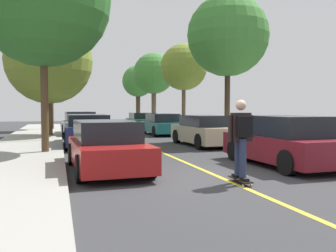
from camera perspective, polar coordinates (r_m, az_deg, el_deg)
The scene contains 18 objects.
ground at distance 8.72m, azimuth 8.46°, elevation -8.14°, with size 80.00×80.00×0.00m, color #353538.
center_line at distance 12.40m, azimuth 0.48°, elevation -4.81°, with size 0.12×39.20×0.01m, color gold.
parked_car_left_nearest at distance 9.64m, azimuth -9.68°, elevation -3.22°, with size 1.91×4.10×1.32m.
parked_car_left_near at distance 16.04m, azimuth -12.60°, elevation -0.66°, with size 2.03×4.40×1.38m.
parked_car_left_far at distance 22.14m, azimuth -13.81°, elevation 0.29°, with size 2.02×4.74×1.44m.
parked_car_right_nearest at distance 10.86m, azimuth 17.70°, elevation -2.32°, with size 1.86×4.14×1.44m.
parked_car_right_near at distance 15.97m, azimuth 5.76°, elevation -0.75°, with size 1.88×4.17×1.34m.
parked_car_right_far at distance 22.30m, azimuth -0.91°, elevation 0.24°, with size 1.91×4.12×1.31m.
parked_car_right_farthest at distance 27.77m, azimuth -4.13°, elevation 0.75°, with size 2.13×4.75×1.29m.
street_tree_left_near at distance 21.35m, azimuth -18.31°, elevation 9.78°, with size 4.78×4.78×6.54m.
street_tree_left_far at distance 27.95m, azimuth -18.03°, elevation 9.87°, with size 3.00×3.00×6.52m.
street_tree_right_nearest at distance 17.99m, azimuth 9.44°, elevation 13.90°, with size 3.90×3.90×6.94m.
street_tree_right_near at distance 23.63m, azimuth 2.51°, elevation 9.26°, with size 3.02×3.02×5.68m.
street_tree_right_far at distance 30.95m, azimuth -2.27°, elevation 8.25°, with size 3.48×3.48×6.20m.
street_tree_right_farthest at distance 37.07m, azimuth -4.77°, elevation 7.02°, with size 3.21×3.21×5.87m.
streetlamp at distance 18.11m, azimuth -18.80°, elevation 8.66°, with size 0.36×0.24×5.98m.
skateboard at distance 8.16m, azimuth 11.34°, elevation -8.31°, with size 0.26×0.85×0.10m.
skateboarder at distance 8.00m, azimuth 11.52°, elevation -1.31°, with size 0.58×0.70×1.73m.
Camera 1 is at (-3.68, -7.73, 1.66)m, focal length 38.51 mm.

